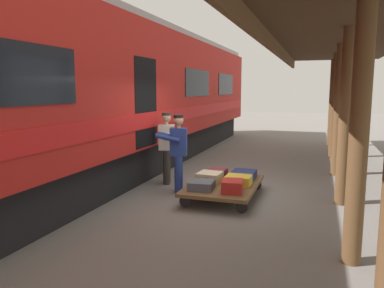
# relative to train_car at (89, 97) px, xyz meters

# --- Properties ---
(ground_plane) EXTENTS (60.00, 60.00, 0.00)m
(ground_plane) POSITION_rel_train_car_xyz_m (-3.26, 0.00, -2.06)
(ground_plane) COLOR slate
(platform_canopy) EXTENTS (3.20, 16.89, 3.56)m
(platform_canopy) POSITION_rel_train_car_xyz_m (-5.63, -0.00, 1.18)
(platform_canopy) COLOR brown
(platform_canopy) RESTS_ON ground_plane
(train_car) EXTENTS (3.02, 21.85, 4.00)m
(train_car) POSITION_rel_train_car_xyz_m (0.00, 0.00, 0.00)
(train_car) COLOR #B21E19
(train_car) RESTS_ON ground_plane
(luggage_cart) EXTENTS (1.36, 2.15, 0.30)m
(luggage_cart) POSITION_rel_train_car_xyz_m (-3.40, 0.31, -1.80)
(luggage_cart) COLOR brown
(luggage_cart) RESTS_ON ground_plane
(suitcase_navy_fabric) EXTENTS (0.51, 0.56, 0.17)m
(suitcase_navy_fabric) POSITION_rel_train_car_xyz_m (-3.70, -0.28, -1.67)
(suitcase_navy_fabric) COLOR navy
(suitcase_navy_fabric) RESTS_ON luggage_cart
(suitcase_red_plastic) EXTENTS (0.45, 0.52, 0.23)m
(suitcase_red_plastic) POSITION_rel_train_car_xyz_m (-3.70, 0.90, -1.64)
(suitcase_red_plastic) COLOR #AD231E
(suitcase_red_plastic) RESTS_ON luggage_cart
(suitcase_yellow_case) EXTENTS (0.51, 0.45, 0.19)m
(suitcase_yellow_case) POSITION_rel_train_car_xyz_m (-3.70, 0.31, -1.66)
(suitcase_yellow_case) COLOR gold
(suitcase_yellow_case) RESTS_ON luggage_cart
(suitcase_slate_roller) EXTENTS (0.51, 0.52, 0.17)m
(suitcase_slate_roller) POSITION_rel_train_car_xyz_m (-3.09, 0.90, -1.67)
(suitcase_slate_roller) COLOR #4C515B
(suitcase_slate_roller) RESTS_ON luggage_cart
(suitcase_burgundy_valise) EXTENTS (0.43, 0.50, 0.16)m
(suitcase_burgundy_valise) POSITION_rel_train_car_xyz_m (-3.09, -0.28, -1.68)
(suitcase_burgundy_valise) COLOR maroon
(suitcase_burgundy_valise) RESTS_ON luggage_cart
(suitcase_cream_canvas) EXTENTS (0.50, 0.51, 0.21)m
(suitcase_cream_canvas) POSITION_rel_train_car_xyz_m (-3.09, 0.31, -1.65)
(suitcase_cream_canvas) COLOR beige
(suitcase_cream_canvas) RESTS_ON luggage_cart
(porter_in_overalls) EXTENTS (0.72, 0.54, 1.70)m
(porter_in_overalls) POSITION_rel_train_car_xyz_m (-2.33, 0.20, -1.14)
(porter_in_overalls) COLOR navy
(porter_in_overalls) RESTS_ON ground_plane
(porter_by_door) EXTENTS (0.73, 0.56, 1.70)m
(porter_by_door) POSITION_rel_train_car_xyz_m (-1.83, -0.43, -1.14)
(porter_by_door) COLOR #332D28
(porter_by_door) RESTS_ON ground_plane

